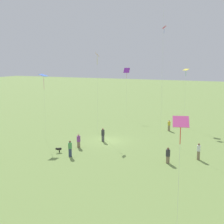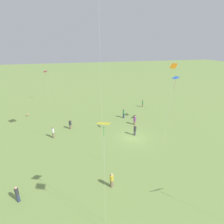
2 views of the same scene
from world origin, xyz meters
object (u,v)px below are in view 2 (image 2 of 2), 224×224
Objects in this scene: person_4 at (70,125)px; kite_0 at (45,73)px; person_2 at (112,180)px; kite_4 at (175,79)px; person_0 at (135,130)px; person_7 at (143,103)px; person_1 at (124,114)px; dog_1 at (134,116)px; person_8 at (53,133)px; dog_0 at (28,114)px; kite_6 at (173,71)px; person_3 at (135,120)px; person_6 at (17,194)px; kite_8 at (104,129)px.

person_4 is 0.21× the size of kite_0.
kite_4 reaches higher than person_2.
person_0 reaches higher than person_7.
person_1 reaches higher than dog_1.
person_8 reaches higher than dog_0.
kite_6 is at bearing 1.44° from kite_4.
dog_0 is (9.40, 19.58, -0.49)m from person_3.
person_3 is at bearing -109.49° from person_7.
kite_0 is (30.52, 8.01, 6.61)m from person_2.
person_6 is (-9.09, 15.22, -0.00)m from person_0.
kite_4 is (-1.73, -6.13, 7.47)m from person_3.
person_2 is at bearing 171.17° from person_4.
person_8 is 12.02m from dog_0.
kite_6 is at bearing -90.88° from person_7.
person_2 is at bearing -139.05° from person_6.
person_2 is 0.18× the size of kite_8.
person_8 is (-1.26, 14.07, 0.09)m from person_3.
kite_6 is (-16.28, 3.98, 9.82)m from person_7.
kite_6 reaches higher than person_0.
person_6 reaches higher than dog_1.
kite_6 is (5.49, -9.21, 9.85)m from person_2.
kite_6 is 16.16× the size of dog_0.
dog_0 is at bearing -112.87° from kite_6.
person_7 is at bearing 59.82° from person_8.
person_0 is 10.98m from kite_6.
person_8 is at bearing 41.87° from person_3.
person_2 is 0.96× the size of person_6.
person_0 is 7.24m from person_1.
dog_1 is (-6.65, -20.65, 0.08)m from dog_0.
person_0 is at bearing -52.00° from kite_8.
kite_8 is at bearing -107.12° from person_7.
dog_0 is at bearing 22.66° from person_4.
person_3 is 9.81m from kite_4.
person_0 is 4.03m from person_3.
person_6 reaches higher than person_7.
kite_8 is at bearing -6.00° from kite_4.
dog_1 is at bearing 57.32° from person_1.
kite_0 is 12.53× the size of dog_1.
dog_0 is at bearing 94.20° from kite_0.
kite_0 is at bearing -174.24° from dog_1.
person_0 is at bearing -17.09° from person_1.
kite_4 is 0.75× the size of kite_6.
person_1 is 1.08× the size of person_4.
kite_8 reaches higher than person_0.
kite_4 is at bearing -122.04° from person_4.
person_1 is 2.86× the size of dog_1.
person_3 is 0.19× the size of kite_4.
person_3 is (13.32, -7.84, -0.00)m from person_2.
kite_4 is 10.38m from dog_1.
person_6 is (-12.83, 16.69, 0.06)m from person_3.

